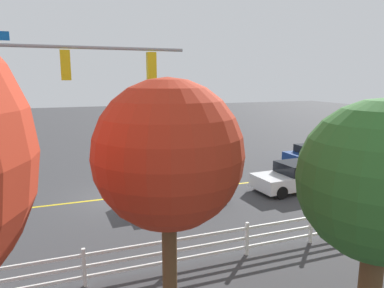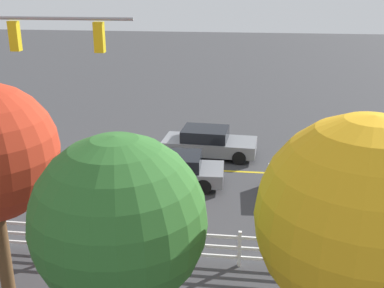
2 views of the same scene
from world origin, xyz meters
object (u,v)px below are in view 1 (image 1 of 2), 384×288
object	(u,v)px
car_1	(178,189)
car_2	(315,155)
tree_3	(168,155)
car_3	(294,177)
car_0	(181,169)
tree_1	(380,182)

from	to	relation	value
car_1	car_2	distance (m)	11.57
car_2	tree_3	bearing A→B (deg)	-139.64
car_2	car_3	size ratio (longest dim) A/B	0.95
car_0	car_1	distance (m)	3.84
tree_3	car_0	bearing A→B (deg)	-109.97
car_0	tree_3	xyz separation A→B (m)	(4.21, 11.59, 3.50)
car_1	tree_3	distance (m)	9.19
car_2	tree_3	xyz separation A→B (m)	(13.81, 11.68, 3.46)
car_1	tree_3	xyz separation A→B (m)	(2.85, 8.00, 3.52)
car_1	car_2	xyz separation A→B (m)	(-10.97, -3.68, 0.06)
car_1	tree_1	world-z (taller)	tree_1
tree_1	tree_3	distance (m)	4.40
car_3	tree_3	world-z (taller)	tree_3
car_2	tree_1	xyz separation A→B (m)	(10.02, 13.89, 3.06)
car_3	tree_1	world-z (taller)	tree_1
car_1	car_3	distance (m)	6.38
tree_1	tree_3	world-z (taller)	tree_3
car_3	tree_3	distance (m)	12.51
car_1	car_3	size ratio (longest dim) A/B	1.10
car_1	car_3	world-z (taller)	car_3
car_0	tree_1	distance (m)	14.15
car_3	tree_1	size ratio (longest dim) A/B	0.80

